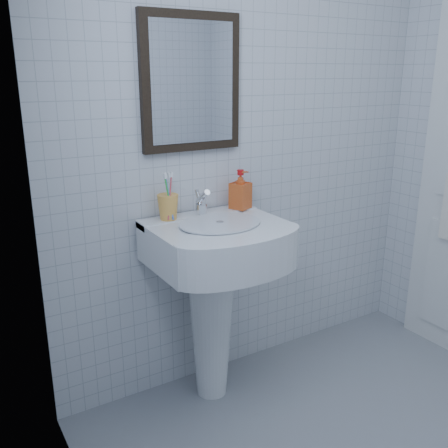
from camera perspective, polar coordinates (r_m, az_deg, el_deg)
wall_back at (r=2.61m, az=3.13°, el=9.29°), size 2.20×0.02×2.50m
wall_left at (r=1.06m, az=-9.62°, el=-2.56°), size 0.02×2.40×2.50m
washbasin at (r=2.42m, az=-1.20°, el=-6.51°), size 0.61×0.45×0.95m
faucet at (r=2.39m, az=-2.60°, el=2.28°), size 0.05×0.12×0.14m
toothbrush_cup at (r=2.33m, az=-6.41°, el=1.94°), size 0.13×0.13×0.12m
soap_dispenser at (r=2.50m, az=1.89°, el=3.96°), size 0.12×0.12×0.19m
wall_mirror at (r=2.38m, az=-3.75°, el=15.80°), size 0.50×0.04×0.62m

